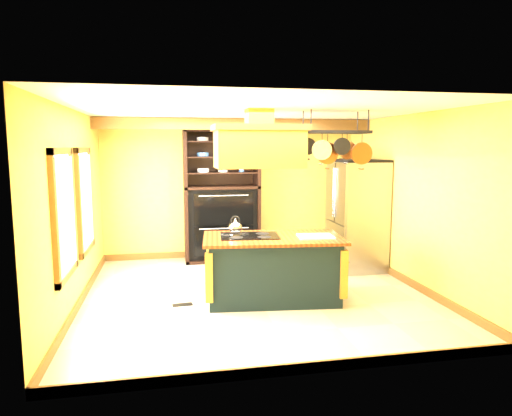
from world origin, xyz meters
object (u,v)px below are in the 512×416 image
object	(u,v)px
hutch	(221,211)
range_hood	(259,144)
pot_rack	(336,141)
refrigerator	(356,217)
kitchen_island	(272,267)

from	to	relation	value
hutch	range_hood	bearing A→B (deg)	-84.44
pot_rack	refrigerator	distance (m)	2.14
kitchen_island	hutch	xyz separation A→B (m)	(-0.44, 2.50, 0.49)
range_hood	pot_rack	bearing A→B (deg)	0.00
pot_rack	hutch	size ratio (longest dim) A/B	0.40
refrigerator	hutch	size ratio (longest dim) A/B	0.76
range_hood	pot_rack	distance (m)	1.11
refrigerator	hutch	bearing A→B (deg)	154.09
refrigerator	hutch	world-z (taller)	hutch
kitchen_island	hutch	distance (m)	2.58
range_hood	pot_rack	world-z (taller)	same
pot_rack	hutch	bearing A→B (deg)	118.48
range_hood	refrigerator	size ratio (longest dim) A/B	0.66
range_hood	refrigerator	distance (m)	2.80
kitchen_island	range_hood	bearing A→B (deg)	-173.97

